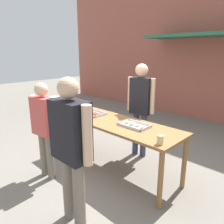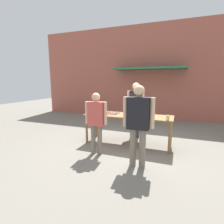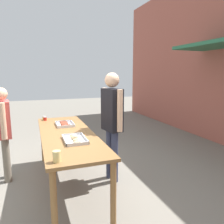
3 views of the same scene
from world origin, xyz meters
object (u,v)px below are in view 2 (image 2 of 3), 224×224
Objects in this scene: condiment_jar_mustard at (89,113)px; person_customer_with_cup at (138,120)px; food_tray_sausages at (112,113)px; beer_cup at (168,118)px; condiment_jar_ketchup at (92,113)px; person_server_behind_table at (136,105)px; person_customer_holding_hotdog at (96,118)px; food_tray_buns at (144,115)px.

condiment_jar_mustard is 0.04× the size of person_customer_with_cup.
beer_cup reaches higher than food_tray_sausages.
person_server_behind_table is at bearing 42.85° from condiment_jar_ketchup.
person_customer_with_cup is (-0.54, -0.96, 0.10)m from beer_cup.
condiment_jar_mustard is at bearing -56.86° from person_customer_holding_hotdog.
food_tray_sausages is 0.89× the size of food_tray_buns.
person_server_behind_table is (0.55, 0.68, 0.20)m from food_tray_sausages.
beer_cup is at bearing 0.01° from condiment_jar_ketchup.
condiment_jar_mustard is (-0.61, -0.31, 0.02)m from food_tray_sausages.
food_tray_buns is at bearing 11.54° from condiment_jar_mustard.
food_tray_buns is at bearing 155.08° from beer_cup.
condiment_jar_ketchup is at bearing -168.19° from food_tray_buns.
beer_cup is at bearing 0.29° from condiment_jar_mustard.
person_customer_holding_hotdog is at bearing -157.94° from beer_cup.
condiment_jar_mustard is at bearing -179.71° from beer_cup.
food_tray_sausages is 0.24× the size of person_customer_with_cup.
condiment_jar_ketchup is at bearing -149.65° from food_tray_sausages.
person_customer_holding_hotdog is at bearing -15.37° from person_customer_with_cup.
person_customer_holding_hotdog is (-0.60, -1.66, -0.16)m from person_server_behind_table.
food_tray_sausages is at bearing 30.35° from condiment_jar_ketchup.
condiment_jar_ketchup is 0.60× the size of beer_cup.
beer_cup is 0.07× the size of person_server_behind_table.
person_server_behind_table is (1.07, 0.99, 0.18)m from condiment_jar_ketchup.
beer_cup is at bearing -120.21° from person_customer_with_cup.
beer_cup is 0.08× the size of person_customer_holding_hotdog.
food_tray_buns is 0.81m from person_server_behind_table.
beer_cup is (2.21, 0.01, 0.02)m from condiment_jar_mustard.
food_tray_buns is 1.58m from condiment_jar_mustard.
condiment_jar_mustard is 0.04× the size of person_server_behind_table.
condiment_jar_ketchup reaches higher than food_tray_buns.
food_tray_buns is at bearing -85.46° from person_customer_with_cup.
person_customer_holding_hotdog is 0.89× the size of person_customer_with_cup.
condiment_jar_mustard is 0.09m from condiment_jar_ketchup.
food_tray_sausages is 0.98m from person_customer_holding_hotdog.
food_tray_buns is 0.30× the size of person_customer_holding_hotdog.
food_tray_sausages is 0.23× the size of person_server_behind_table.
person_customer_holding_hotdog is (-0.05, -0.97, 0.04)m from food_tray_sausages.
beer_cup is (0.66, -0.31, 0.04)m from food_tray_buns.
food_tray_buns is at bearing 11.81° from condiment_jar_ketchup.
person_server_behind_table is (-0.40, 0.68, 0.19)m from food_tray_buns.
person_server_behind_table is (-1.06, 0.99, 0.15)m from beer_cup.
person_server_behind_table is 1.02× the size of person_customer_with_cup.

